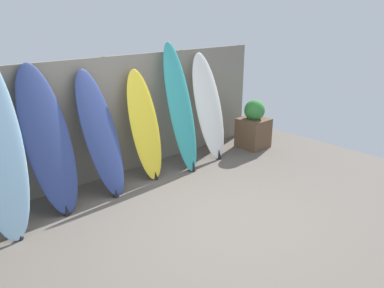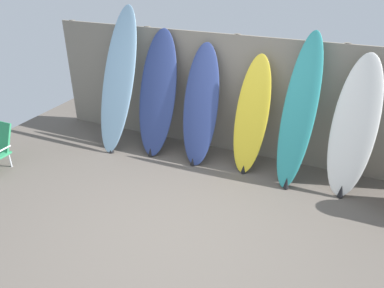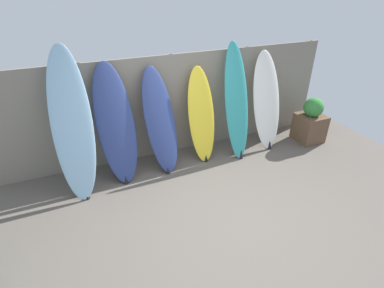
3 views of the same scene
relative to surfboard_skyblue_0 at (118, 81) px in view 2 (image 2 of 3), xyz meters
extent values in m
plane|color=#5B544C|center=(1.68, -1.49, -1.06)|extent=(7.68, 7.68, 0.00)
cube|color=gray|center=(1.68, 0.51, -0.16)|extent=(6.08, 0.04, 1.80)
cylinder|color=#6C655B|center=(-1.20, 0.55, -0.16)|extent=(0.10, 0.10, 1.80)
cylinder|color=#6C655B|center=(0.24, 0.55, -0.16)|extent=(0.10, 0.10, 1.80)
cylinder|color=#6C655B|center=(1.68, 0.55, -0.16)|extent=(0.10, 0.10, 1.80)
cylinder|color=#6C655B|center=(3.12, 0.55, -0.16)|extent=(0.10, 0.10, 1.80)
ellipsoid|color=#8CB7D6|center=(0.00, 0.00, 0.01)|extent=(0.66, 0.89, 2.14)
cone|color=black|center=(0.00, -0.35, -0.99)|extent=(0.08, 0.08, 0.12)
ellipsoid|color=navy|center=(0.62, 0.11, -0.14)|extent=(0.62, 0.76, 1.84)
cone|color=black|center=(0.62, -0.20, -0.99)|extent=(0.08, 0.08, 0.13)
ellipsoid|color=navy|center=(1.32, 0.10, -0.21)|extent=(0.59, 0.74, 1.70)
cone|color=black|center=(1.32, -0.19, -1.00)|extent=(0.08, 0.08, 0.11)
ellipsoid|color=yellow|center=(2.07, 0.13, -0.25)|extent=(0.50, 0.57, 1.61)
cone|color=black|center=(2.07, -0.10, -0.99)|extent=(0.08, 0.08, 0.11)
ellipsoid|color=teal|center=(2.71, 0.06, -0.07)|extent=(0.49, 0.75, 1.98)
cone|color=black|center=(2.71, -0.25, -0.97)|extent=(0.08, 0.08, 0.16)
ellipsoid|color=white|center=(3.38, 0.11, -0.18)|extent=(0.58, 0.68, 1.76)
cone|color=black|center=(3.38, -0.16, -0.97)|extent=(0.08, 0.08, 0.17)
cylinder|color=silver|center=(-1.10, -1.30, -0.95)|extent=(0.02, 0.02, 0.22)
camera|label=1|loc=(-0.98, -4.29, 1.34)|focal=35.00mm
camera|label=2|loc=(3.24, -4.57, 1.77)|focal=35.00mm
camera|label=3|loc=(0.12, -4.17, 1.89)|focal=28.00mm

